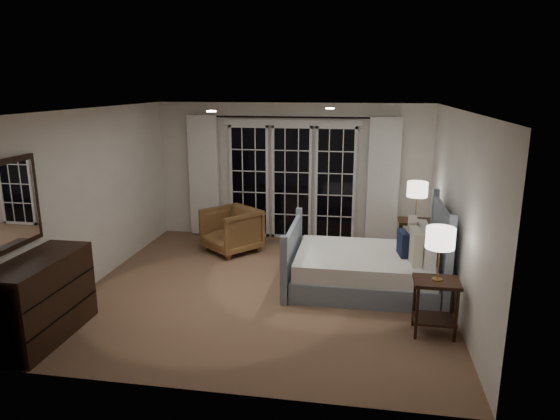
% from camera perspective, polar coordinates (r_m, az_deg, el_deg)
% --- Properties ---
extents(floor, '(5.00, 5.00, 0.00)m').
position_cam_1_polar(floor, '(7.17, -1.57, -8.95)').
color(floor, brown).
rests_on(floor, ground).
extents(ceiling, '(5.00, 5.00, 0.00)m').
position_cam_1_polar(ceiling, '(6.60, -1.72, 11.43)').
color(ceiling, silver).
rests_on(ceiling, wall_back).
extents(wall_left, '(0.02, 5.00, 2.50)m').
position_cam_1_polar(wall_left, '(7.66, -20.34, 1.48)').
color(wall_left, white).
rests_on(wall_left, floor).
extents(wall_right, '(0.02, 5.00, 2.50)m').
position_cam_1_polar(wall_right, '(6.77, 19.61, -0.04)').
color(wall_right, white).
rests_on(wall_right, floor).
extents(wall_back, '(5.00, 0.02, 2.50)m').
position_cam_1_polar(wall_back, '(9.19, 1.37, 4.37)').
color(wall_back, white).
rests_on(wall_back, floor).
extents(wall_front, '(5.00, 0.02, 2.50)m').
position_cam_1_polar(wall_front, '(4.46, -7.91, -6.52)').
color(wall_front, white).
rests_on(wall_front, floor).
extents(french_doors, '(2.50, 0.04, 2.20)m').
position_cam_1_polar(french_doors, '(9.18, 1.33, 3.34)').
color(french_doors, black).
rests_on(french_doors, wall_back).
extents(curtain_rod, '(3.50, 0.03, 0.03)m').
position_cam_1_polar(curtain_rod, '(8.98, 1.32, 10.56)').
color(curtain_rod, black).
rests_on(curtain_rod, wall_back).
extents(curtain_left, '(0.55, 0.10, 2.25)m').
position_cam_1_polar(curtain_left, '(9.47, -8.69, 3.88)').
color(curtain_left, white).
rests_on(curtain_left, curtain_rod).
extents(curtain_right, '(0.55, 0.10, 2.25)m').
position_cam_1_polar(curtain_right, '(9.01, 11.72, 3.23)').
color(curtain_right, white).
rests_on(curtain_right, curtain_rod).
extents(downlight_a, '(0.12, 0.12, 0.01)m').
position_cam_1_polar(downlight_a, '(7.09, 5.73, 11.48)').
color(downlight_a, white).
rests_on(downlight_a, ceiling).
extents(downlight_b, '(0.12, 0.12, 0.01)m').
position_cam_1_polar(downlight_b, '(6.36, -7.85, 11.12)').
color(downlight_b, white).
rests_on(downlight_b, ceiling).
extents(bed, '(2.10, 1.50, 1.22)m').
position_cam_1_polar(bed, '(7.19, 10.08, -6.40)').
color(bed, slate).
rests_on(bed, floor).
extents(nightstand_left, '(0.51, 0.41, 0.66)m').
position_cam_1_polar(nightstand_left, '(6.05, 17.34, -9.64)').
color(nightstand_left, black).
rests_on(nightstand_left, floor).
extents(nightstand_right, '(0.53, 0.42, 0.68)m').
position_cam_1_polar(nightstand_right, '(8.41, 15.11, -2.65)').
color(nightstand_right, black).
rests_on(nightstand_right, floor).
extents(lamp_left, '(0.32, 0.32, 0.62)m').
position_cam_1_polar(lamp_left, '(5.81, 17.86, -3.12)').
color(lamp_left, '#BA854A').
rests_on(lamp_left, nightstand_left).
extents(lamp_right, '(0.33, 0.33, 0.63)m').
position_cam_1_polar(lamp_right, '(8.23, 15.43, 2.25)').
color(lamp_right, '#BA854A').
rests_on(lamp_right, nightstand_right).
extents(armchair, '(1.16, 1.17, 0.76)m').
position_cam_1_polar(armchair, '(8.61, -5.58, -2.31)').
color(armchair, brown).
rests_on(armchair, floor).
extents(dresser, '(0.57, 1.34, 0.95)m').
position_cam_1_polar(dresser, '(6.29, -25.67, -9.13)').
color(dresser, black).
rests_on(dresser, floor).
extents(mirror, '(0.05, 0.85, 1.00)m').
position_cam_1_polar(mirror, '(6.12, -28.54, 0.50)').
color(mirror, black).
rests_on(mirror, wall_left).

